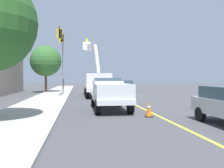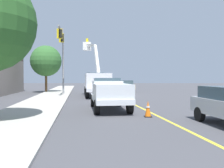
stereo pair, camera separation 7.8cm
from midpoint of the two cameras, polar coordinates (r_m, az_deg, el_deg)
ground at (r=27.47m, az=0.79°, el=-2.78°), size 120.00×120.00×0.00m
sidewalk_far_side at (r=27.28m, az=-14.22°, el=-2.74°), size 59.80×13.17×0.12m
lane_centre_stripe at (r=27.47m, az=0.79°, el=-2.78°), size 49.38×8.17×0.01m
utility_bucket_truck at (r=26.42m, az=-3.91°, el=0.52°), size 8.49×3.78×6.59m
service_pickup_truck at (r=15.19m, az=-0.65°, el=-2.09°), size 5.86×2.97×2.06m
passing_minivan at (r=33.86m, az=3.06°, el=-0.31°), size 5.04×2.65×1.69m
traffic_cone_leading at (r=12.68m, az=8.70°, el=-5.98°), size 0.40×0.40×0.86m
traffic_cone_mid_front at (r=20.96m, az=2.77°, el=-2.97°), size 0.40×0.40×0.87m
traffic_cone_mid_rear at (r=30.82m, az=-1.07°, el=-1.59°), size 0.40×0.40×0.79m
traffic_signal_mast at (r=27.99m, az=-12.06°, el=8.41°), size 6.56×1.23×8.15m
street_tree_right at (r=33.96m, az=-15.80°, el=5.38°), size 4.26×4.26×6.52m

